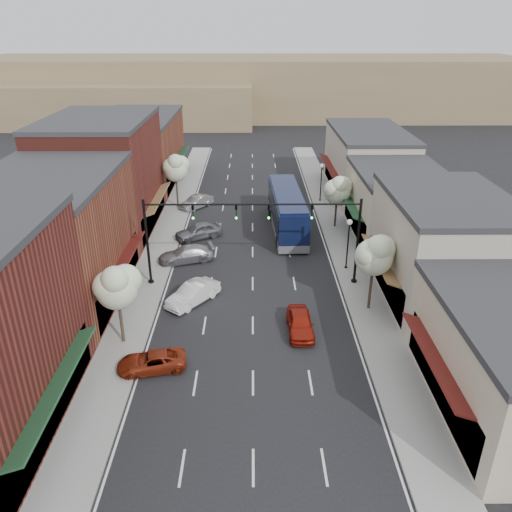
{
  "coord_description": "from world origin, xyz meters",
  "views": [
    {
      "loc": [
        0.01,
        -26.77,
        18.66
      ],
      "look_at": [
        0.27,
        8.45,
        2.2
      ],
      "focal_mm": 35.0,
      "sensor_mm": 36.0,
      "label": 1
    }
  ],
  "objects_px": {
    "red_hatchback": "(300,323)",
    "parked_car_e": "(197,202)",
    "signal_mast_left": "(178,230)",
    "signal_mast_right": "(327,229)",
    "parked_car_a": "(152,362)",
    "tree_right_near": "(375,254)",
    "parked_car_b": "(193,294)",
    "tree_left_near": "(117,286)",
    "tree_left_far": "(176,167)",
    "coach_bus": "(287,210)",
    "tree_right_far": "(338,189)",
    "parked_car_d": "(198,231)",
    "parked_car_c": "(186,254)",
    "lamp_post_far": "(321,176)",
    "lamp_post_near": "(349,236)"
  },
  "relations": [
    {
      "from": "parked_car_e",
      "to": "red_hatchback",
      "type": "bearing_deg",
      "value": -31.48
    },
    {
      "from": "parked_car_a",
      "to": "parked_car_b",
      "type": "xyz_separation_m",
      "value": [
        1.6,
        7.84,
        0.17
      ]
    },
    {
      "from": "signal_mast_right",
      "to": "red_hatchback",
      "type": "height_order",
      "value": "signal_mast_right"
    },
    {
      "from": "signal_mast_left",
      "to": "coach_bus",
      "type": "bearing_deg",
      "value": 51.9
    },
    {
      "from": "parked_car_a",
      "to": "parked_car_c",
      "type": "relative_size",
      "value": 0.85
    },
    {
      "from": "tree_right_near",
      "to": "tree_left_near",
      "type": "distance_m",
      "value": 17.08
    },
    {
      "from": "tree_right_near",
      "to": "tree_left_far",
      "type": "height_order",
      "value": "tree_left_far"
    },
    {
      "from": "tree_right_far",
      "to": "red_hatchback",
      "type": "distance_m",
      "value": 19.75
    },
    {
      "from": "tree_left_near",
      "to": "parked_car_d",
      "type": "bearing_deg",
      "value": 79.8
    },
    {
      "from": "tree_right_near",
      "to": "parked_car_e",
      "type": "relative_size",
      "value": 1.43
    },
    {
      "from": "tree_left_far",
      "to": "parked_car_d",
      "type": "height_order",
      "value": "tree_left_far"
    },
    {
      "from": "tree_right_far",
      "to": "lamp_post_near",
      "type": "relative_size",
      "value": 1.22
    },
    {
      "from": "tree_right_near",
      "to": "parked_car_e",
      "type": "distance_m",
      "value": 26.59
    },
    {
      "from": "tree_right_far",
      "to": "coach_bus",
      "type": "height_order",
      "value": "tree_right_far"
    },
    {
      "from": "signal_mast_left",
      "to": "parked_car_e",
      "type": "bearing_deg",
      "value": 91.86
    },
    {
      "from": "signal_mast_left",
      "to": "tree_right_far",
      "type": "xyz_separation_m",
      "value": [
        13.97,
        11.95,
        -0.63
      ]
    },
    {
      "from": "red_hatchback",
      "to": "tree_left_near",
      "type": "bearing_deg",
      "value": -174.96
    },
    {
      "from": "red_hatchback",
      "to": "parked_car_a",
      "type": "relative_size",
      "value": 1.01
    },
    {
      "from": "parked_car_a",
      "to": "parked_car_c",
      "type": "distance_m",
      "value": 14.82
    },
    {
      "from": "parked_car_e",
      "to": "parked_car_c",
      "type": "bearing_deg",
      "value": -50.17
    },
    {
      "from": "lamp_post_far",
      "to": "coach_bus",
      "type": "xyz_separation_m",
      "value": [
        -4.41,
        -8.51,
        -0.99
      ]
    },
    {
      "from": "red_hatchback",
      "to": "parked_car_c",
      "type": "distance_m",
      "value": 14.03
    },
    {
      "from": "parked_car_b",
      "to": "signal_mast_right",
      "type": "bearing_deg",
      "value": 54.03
    },
    {
      "from": "signal_mast_left",
      "to": "lamp_post_far",
      "type": "bearing_deg",
      "value": 56.14
    },
    {
      "from": "tree_left_far",
      "to": "parked_car_d",
      "type": "xyz_separation_m",
      "value": [
        3.11,
        -8.73,
        -3.84
      ]
    },
    {
      "from": "tree_right_far",
      "to": "coach_bus",
      "type": "bearing_deg",
      "value": -174.8
    },
    {
      "from": "signal_mast_right",
      "to": "lamp_post_far",
      "type": "xyz_separation_m",
      "value": [
        2.18,
        20.0,
        -1.62
      ]
    },
    {
      "from": "signal_mast_right",
      "to": "parked_car_b",
      "type": "bearing_deg",
      "value": -163.82
    },
    {
      "from": "parked_car_b",
      "to": "parked_car_d",
      "type": "relative_size",
      "value": 0.99
    },
    {
      "from": "signal_mast_right",
      "to": "signal_mast_left",
      "type": "height_order",
      "value": "same"
    },
    {
      "from": "tree_left_far",
      "to": "parked_car_a",
      "type": "bearing_deg",
      "value": -85.46
    },
    {
      "from": "parked_car_e",
      "to": "parked_car_d",
      "type": "bearing_deg",
      "value": -45.25
    },
    {
      "from": "tree_right_near",
      "to": "lamp_post_far",
      "type": "relative_size",
      "value": 1.34
    },
    {
      "from": "red_hatchback",
      "to": "parked_car_e",
      "type": "height_order",
      "value": "red_hatchback"
    },
    {
      "from": "signal_mast_left",
      "to": "tree_right_near",
      "type": "bearing_deg",
      "value": -16.19
    },
    {
      "from": "signal_mast_right",
      "to": "parked_car_a",
      "type": "bearing_deg",
      "value": -137.19
    },
    {
      "from": "lamp_post_near",
      "to": "tree_right_far",
      "type": "bearing_deg",
      "value": 86.69
    },
    {
      "from": "signal_mast_left",
      "to": "tree_left_near",
      "type": "height_order",
      "value": "signal_mast_left"
    },
    {
      "from": "signal_mast_right",
      "to": "parked_car_e",
      "type": "xyz_separation_m",
      "value": [
        -11.82,
        17.88,
        -3.94
      ]
    },
    {
      "from": "parked_car_a",
      "to": "parked_car_d",
      "type": "xyz_separation_m",
      "value": [
        0.83,
        19.95,
        0.2
      ]
    },
    {
      "from": "parked_car_d",
      "to": "parked_car_e",
      "type": "height_order",
      "value": "parked_car_d"
    },
    {
      "from": "parked_car_b",
      "to": "tree_left_near",
      "type": "bearing_deg",
      "value": -89.13
    },
    {
      "from": "signal_mast_left",
      "to": "parked_car_b",
      "type": "bearing_deg",
      "value": -66.69
    },
    {
      "from": "tree_left_far",
      "to": "coach_bus",
      "type": "xyz_separation_m",
      "value": [
        11.65,
        -6.45,
        -2.58
      ]
    },
    {
      "from": "signal_mast_right",
      "to": "lamp_post_far",
      "type": "bearing_deg",
      "value": 83.78
    },
    {
      "from": "lamp_post_near",
      "to": "parked_car_c",
      "type": "height_order",
      "value": "lamp_post_near"
    },
    {
      "from": "parked_car_c",
      "to": "parked_car_d",
      "type": "xyz_separation_m",
      "value": [
        0.57,
        5.14,
        0.07
      ]
    },
    {
      "from": "red_hatchback",
      "to": "parked_car_b",
      "type": "height_order",
      "value": "parked_car_b"
    },
    {
      "from": "signal_mast_left",
      "to": "parked_car_a",
      "type": "height_order",
      "value": "signal_mast_left"
    },
    {
      "from": "tree_left_near",
      "to": "parked_car_a",
      "type": "xyz_separation_m",
      "value": [
        2.28,
        -2.69,
        -3.66
      ]
    }
  ]
}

